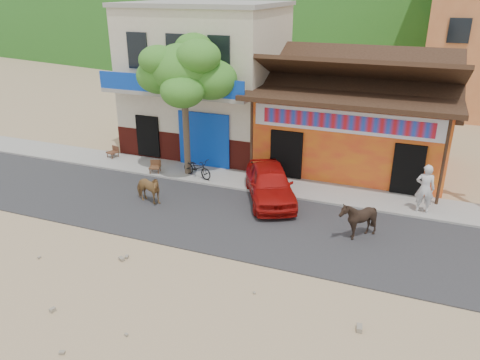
# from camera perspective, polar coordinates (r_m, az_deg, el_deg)

# --- Properties ---
(ground) EXTENTS (120.00, 120.00, 0.00)m
(ground) POSITION_cam_1_polar(r_m,az_deg,el_deg) (14.72, -0.65, -9.79)
(ground) COLOR #9E825B
(ground) RESTS_ON ground
(road) EXTENTS (60.00, 5.00, 0.04)m
(road) POSITION_cam_1_polar(r_m,az_deg,el_deg) (16.74, 2.57, -5.46)
(road) COLOR #28282B
(road) RESTS_ON ground
(sidewalk) EXTENTS (60.00, 2.00, 0.12)m
(sidewalk) POSITION_cam_1_polar(r_m,az_deg,el_deg) (19.75, 5.88, -0.88)
(sidewalk) COLOR gray
(sidewalk) RESTS_ON ground
(dance_club) EXTENTS (8.00, 6.00, 3.60)m
(dance_club) POSITION_cam_1_polar(r_m,az_deg,el_deg) (22.52, 13.81, 6.25)
(dance_club) COLOR orange
(dance_club) RESTS_ON ground
(cafe_building) EXTENTS (7.00, 6.00, 7.00)m
(cafe_building) POSITION_cam_1_polar(r_m,az_deg,el_deg) (24.21, -3.97, 12.09)
(cafe_building) COLOR beige
(cafe_building) RESTS_ON ground
(tree) EXTENTS (3.00, 3.00, 6.00)m
(tree) POSITION_cam_1_polar(r_m,az_deg,el_deg) (20.22, -6.71, 8.80)
(tree) COLOR #2D721E
(tree) RESTS_ON sidewalk
(cow_tan) EXTENTS (1.46, 0.88, 1.16)m
(cow_tan) POSITION_cam_1_polar(r_m,az_deg,el_deg) (18.44, -11.20, -1.08)
(cow_tan) COLOR olive
(cow_tan) RESTS_ON road
(cow_dark) EXTENTS (1.32, 1.19, 1.35)m
(cow_dark) POSITION_cam_1_polar(r_m,az_deg,el_deg) (16.05, 14.19, -4.68)
(cow_dark) COLOR black
(cow_dark) RESTS_ON road
(red_car) EXTENTS (3.32, 4.42, 1.40)m
(red_car) POSITION_cam_1_polar(r_m,az_deg,el_deg) (18.33, 3.67, -0.40)
(red_car) COLOR #A40F0B
(red_car) RESTS_ON road
(scooter) EXTENTS (1.71, 1.05, 0.85)m
(scooter) POSITION_cam_1_polar(r_m,az_deg,el_deg) (20.49, -5.24, 1.49)
(scooter) COLOR black
(scooter) RESTS_ON sidewalk
(pedestrian) EXTENTS (0.68, 0.45, 1.86)m
(pedestrian) POSITION_cam_1_polar(r_m,az_deg,el_deg) (18.36, 21.62, -0.96)
(pedestrian) COLOR silver
(pedestrian) RESTS_ON sidewalk
(cafe_chair_left) EXTENTS (0.58, 0.58, 0.99)m
(cafe_chair_left) POSITION_cam_1_polar(r_m,az_deg,el_deg) (23.64, -15.34, 3.84)
(cafe_chair_left) COLOR #4C2C19
(cafe_chair_left) RESTS_ON sidewalk
(cafe_chair_right) EXTENTS (0.59, 0.59, 1.01)m
(cafe_chair_right) POSITION_cam_1_polar(r_m,az_deg,el_deg) (21.21, -10.38, 2.18)
(cafe_chair_right) COLOR #4F341A
(cafe_chair_right) RESTS_ON sidewalk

